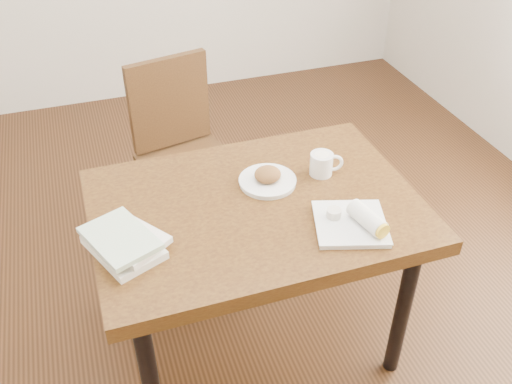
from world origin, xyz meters
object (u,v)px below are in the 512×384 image
object	(u,v)px
book_stack	(124,242)
plate_scone	(268,179)
table	(256,221)
coffee_mug	(322,163)
plate_burrito	(355,222)
chair_far	(182,145)

from	to	relation	value
book_stack	plate_scone	bearing A→B (deg)	19.51
plate_scone	book_stack	world-z (taller)	same
plate_scone	book_stack	xyz separation A→B (m)	(-0.57, -0.20, 0.01)
table	coffee_mug	size ratio (longest dim) A/B	9.00
plate_burrito	book_stack	size ratio (longest dim) A/B	0.95
coffee_mug	plate_scone	bearing A→B (deg)	178.69
table	plate_scone	world-z (taller)	plate_scone
table	plate_burrito	distance (m)	0.38
chair_far	plate_burrito	xyz separation A→B (m)	(0.39, -1.03, 0.23)
plate_burrito	book_stack	bearing A→B (deg)	169.72
chair_far	book_stack	bearing A→B (deg)	-112.69
coffee_mug	book_stack	xyz separation A→B (m)	(-0.79, -0.20, -0.01)
table	book_stack	size ratio (longest dim) A/B	3.69
plate_scone	book_stack	bearing A→B (deg)	-160.49
chair_far	coffee_mug	bearing A→B (deg)	-59.58
coffee_mug	table	bearing A→B (deg)	-162.25
plate_burrito	plate_scone	bearing A→B (deg)	120.18
plate_scone	coffee_mug	world-z (taller)	coffee_mug
book_stack	table	bearing A→B (deg)	11.51
table	book_stack	xyz separation A→B (m)	(-0.48, -0.10, 0.12)
chair_far	book_stack	xyz separation A→B (m)	(-0.37, -0.90, 0.24)
chair_far	plate_burrito	distance (m)	1.13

